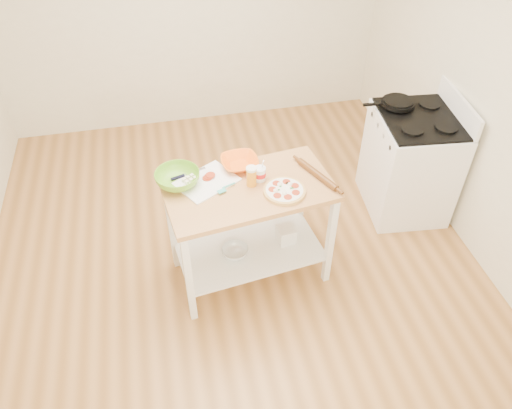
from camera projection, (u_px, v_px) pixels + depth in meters
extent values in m
cube|color=#AF7940|center=(232.00, 259.00, 4.20)|extent=(4.00, 4.50, 0.02)
cube|color=beige|center=(188.00, 0.00, 4.93)|extent=(4.00, 0.02, 2.70)
cube|color=beige|center=(500.00, 90.00, 3.60)|extent=(0.02, 4.50, 2.70)
cube|color=tan|center=(249.00, 189.00, 3.50)|extent=(1.25, 0.79, 0.04)
cube|color=white|center=(250.00, 250.00, 3.92)|extent=(1.16, 0.72, 0.02)
cube|color=white|center=(189.00, 280.00, 3.47)|extent=(0.06, 0.06, 0.86)
cube|color=white|center=(172.00, 227.00, 3.86)|extent=(0.06, 0.06, 0.86)
cube|color=white|center=(330.00, 242.00, 3.74)|extent=(0.06, 0.06, 0.86)
cube|color=white|center=(301.00, 196.00, 4.13)|extent=(0.06, 0.06, 0.86)
cube|color=white|center=(409.00, 164.00, 4.40)|extent=(0.72, 0.82, 0.92)
cube|color=black|center=(421.00, 119.00, 4.09)|extent=(0.68, 0.77, 0.02)
cube|color=white|center=(459.00, 107.00, 4.06)|extent=(0.11, 0.76, 0.18)
cylinder|color=black|center=(398.00, 103.00, 4.19)|extent=(0.28, 0.28, 0.03)
cube|color=black|center=(373.00, 104.00, 4.17)|extent=(0.17, 0.04, 0.02)
cylinder|color=#E2B460|center=(284.00, 191.00, 3.44)|extent=(0.29, 0.29, 0.02)
cylinder|color=#E2B460|center=(284.00, 190.00, 3.43)|extent=(0.29, 0.29, 0.01)
cylinder|color=white|center=(284.00, 190.00, 3.43)|extent=(0.26, 0.26, 0.01)
cylinder|color=#A32F16|center=(295.00, 186.00, 3.45)|extent=(0.06, 0.06, 0.01)
cylinder|color=#A32F16|center=(286.00, 182.00, 3.49)|extent=(0.06, 0.06, 0.01)
cylinder|color=#A32F16|center=(276.00, 183.00, 3.47)|extent=(0.06, 0.06, 0.01)
cylinder|color=#A32F16|center=(272.00, 189.00, 3.42)|extent=(0.06, 0.06, 0.01)
cylinder|color=#A32F16|center=(277.00, 196.00, 3.38)|extent=(0.06, 0.06, 0.01)
cylinder|color=#A32F16|center=(288.00, 197.00, 3.36)|extent=(0.06, 0.06, 0.01)
cylinder|color=#A32F16|center=(296.00, 193.00, 3.40)|extent=(0.06, 0.06, 0.01)
sphere|color=white|center=(290.00, 185.00, 3.46)|extent=(0.04, 0.04, 0.04)
sphere|color=white|center=(279.00, 185.00, 3.46)|extent=(0.04, 0.04, 0.04)
sphere|color=white|center=(276.00, 191.00, 3.41)|extent=(0.04, 0.04, 0.04)
sphere|color=white|center=(284.00, 194.00, 3.39)|extent=(0.04, 0.04, 0.04)
plane|color=#175A1E|center=(292.00, 188.00, 3.43)|extent=(0.03, 0.03, 0.00)
plane|color=#175A1E|center=(287.00, 183.00, 3.47)|extent=(0.03, 0.03, 0.00)
plane|color=#175A1E|center=(280.00, 186.00, 3.45)|extent=(0.03, 0.03, 0.00)
plane|color=#175A1E|center=(278.00, 190.00, 3.42)|extent=(0.03, 0.03, 0.00)
cube|color=white|center=(207.00, 182.00, 3.52)|extent=(0.50, 0.46, 0.01)
cube|color=#F4EACC|center=(187.00, 182.00, 3.49)|extent=(0.03, 0.03, 0.02)
cube|color=#F4EACC|center=(191.00, 180.00, 3.51)|extent=(0.03, 0.03, 0.02)
cube|color=#F4EACC|center=(195.00, 178.00, 3.52)|extent=(0.03, 0.03, 0.02)
cube|color=#F4EACC|center=(184.00, 180.00, 3.51)|extent=(0.03, 0.03, 0.02)
cube|color=#F4EACC|center=(188.00, 178.00, 3.52)|extent=(0.03, 0.03, 0.02)
cube|color=#F4EACC|center=(192.00, 176.00, 3.54)|extent=(0.03, 0.03, 0.02)
cylinder|color=#A32F16|center=(207.00, 178.00, 3.54)|extent=(0.07, 0.07, 0.01)
cylinder|color=#A32F16|center=(209.00, 176.00, 3.54)|extent=(0.07, 0.07, 0.01)
cylinder|color=#A32F16|center=(210.00, 175.00, 3.54)|extent=(0.07, 0.07, 0.01)
cube|color=#3FB6A8|center=(222.00, 191.00, 3.43)|extent=(0.07, 0.05, 0.01)
cylinder|color=#3FB6A8|center=(229.00, 185.00, 3.47)|extent=(0.10, 0.05, 0.01)
cube|color=silver|center=(194.00, 172.00, 3.59)|extent=(0.18, 0.07, 0.00)
cube|color=black|center=(178.00, 177.00, 3.54)|extent=(0.10, 0.05, 0.01)
imported|color=orange|center=(240.00, 163.00, 3.64)|extent=(0.29, 0.29, 0.07)
imported|color=#6AAE26|center=(177.00, 178.00, 3.48)|extent=(0.39, 0.39, 0.10)
cylinder|color=orange|center=(251.00, 177.00, 3.46)|extent=(0.07, 0.07, 0.13)
cylinder|color=white|center=(251.00, 169.00, 3.41)|extent=(0.08, 0.08, 0.02)
cylinder|color=white|center=(260.00, 174.00, 3.52)|extent=(0.08, 0.08, 0.10)
cylinder|color=red|center=(260.00, 174.00, 3.52)|extent=(0.09, 0.09, 0.04)
cylinder|color=silver|center=(263.00, 164.00, 3.47)|extent=(0.01, 0.05, 0.10)
cylinder|color=brown|center=(317.00, 174.00, 3.55)|extent=(0.20, 0.38, 0.05)
imported|color=silver|center=(235.00, 252.00, 3.85)|extent=(0.21, 0.21, 0.06)
cube|color=white|center=(286.00, 234.00, 3.95)|extent=(0.15, 0.15, 0.13)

